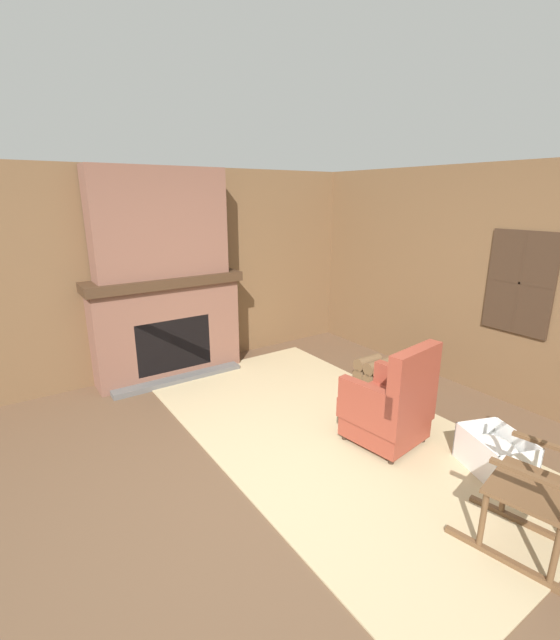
{
  "coord_description": "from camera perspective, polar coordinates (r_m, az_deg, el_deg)",
  "views": [
    {
      "loc": [
        2.28,
        -1.64,
        2.12
      ],
      "look_at": [
        -1.17,
        0.72,
        0.9
      ],
      "focal_mm": 24.0,
      "sensor_mm": 36.0,
      "label": 1
    }
  ],
  "objects": [
    {
      "name": "ground_plane",
      "position": [
        3.52,
        1.16,
        -20.76
      ],
      "size": [
        14.0,
        14.0,
        0.0
      ],
      "primitive_type": "plane",
      "color": "brown"
    },
    {
      "name": "wood_panel_wall_back",
      "position": [
        5.0,
        27.66,
        4.09
      ],
      "size": [
        5.97,
        0.09,
        2.45
      ],
      "color": "brown",
      "rests_on": "ground"
    },
    {
      "name": "area_rug",
      "position": [
        4.16,
        6.36,
        -14.37
      ],
      "size": [
        4.0,
        2.18,
        0.01
      ],
      "color": "tan",
      "rests_on": "ground"
    },
    {
      "name": "firewood_stack",
      "position": [
        5.12,
        12.88,
        -6.8
      ],
      "size": [
        0.48,
        0.34,
        0.29
      ],
      "rotation": [
        0.0,
        0.0,
        -0.01
      ],
      "color": "brown",
      "rests_on": "ground"
    },
    {
      "name": "rocking_chair",
      "position": [
        3.13,
        31.56,
        -18.83
      ],
      "size": [
        0.87,
        0.6,
        1.37
      ],
      "rotation": [
        0.0,
        0.0,
        3.34
      ],
      "color": "brown",
      "rests_on": "ground"
    },
    {
      "name": "oil_lamp_vase",
      "position": [
        4.98,
        -22.94,
        5.65
      ],
      "size": [
        0.13,
        0.13,
        0.25
      ],
      "color": "silver",
      "rests_on": "fireplace_hearth"
    },
    {
      "name": "laundry_basket",
      "position": [
        3.93,
        26.73,
        -15.54
      ],
      "size": [
        0.61,
        0.54,
        0.32
      ],
      "rotation": [
        0.0,
        0.0,
        -0.36
      ],
      "color": "white",
      "rests_on": "ground"
    },
    {
      "name": "armchair",
      "position": [
        3.9,
        14.47,
        -11.18
      ],
      "size": [
        0.69,
        0.68,
        0.95
      ],
      "rotation": [
        0.0,
        0.0,
        3.28
      ],
      "color": "brown",
      "rests_on": "ground"
    },
    {
      "name": "decorative_plate_on_mantel",
      "position": [
        5.15,
        -16.24,
        6.82
      ],
      "size": [
        0.06,
        0.22,
        0.22
      ],
      "color": "red",
      "rests_on": "fireplace_hearth"
    },
    {
      "name": "chimney_breast",
      "position": [
        5.06,
        -15.73,
        12.34
      ],
      "size": [
        0.33,
        1.51,
        1.2
      ],
      "color": "brown",
      "rests_on": "fireplace_hearth"
    },
    {
      "name": "wood_panel_wall_left",
      "position": [
        5.34,
        -16.01,
        5.98
      ],
      "size": [
        0.06,
        5.97,
        2.45
      ],
      "color": "brown",
      "rests_on": "ground"
    },
    {
      "name": "storage_case",
      "position": [
        5.41,
        -8.56,
        7.34
      ],
      "size": [
        0.15,
        0.26,
        0.15
      ],
      "color": "black",
      "rests_on": "fireplace_hearth"
    },
    {
      "name": "fireplace_hearth",
      "position": [
        5.26,
        -14.68,
        -0.96
      ],
      "size": [
        0.59,
        1.81,
        1.22
      ],
      "color": "brown",
      "rests_on": "ground"
    }
  ]
}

